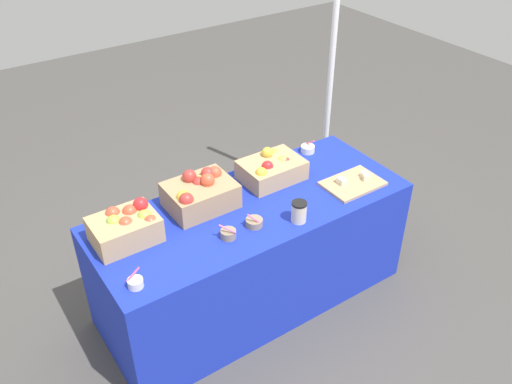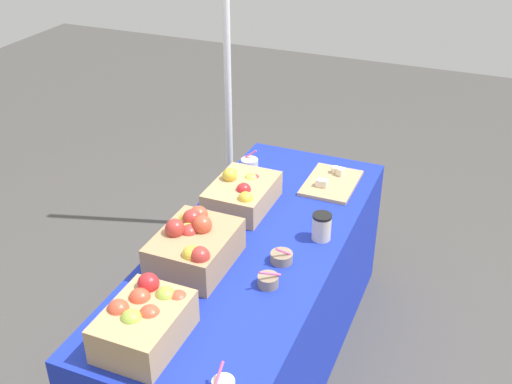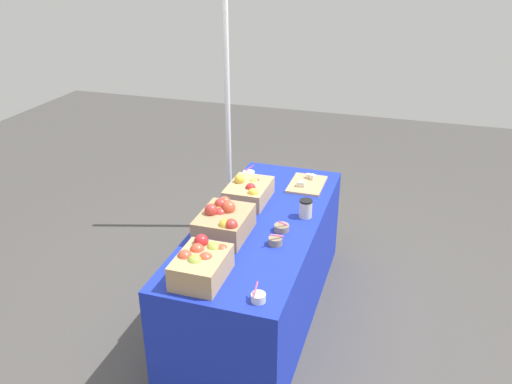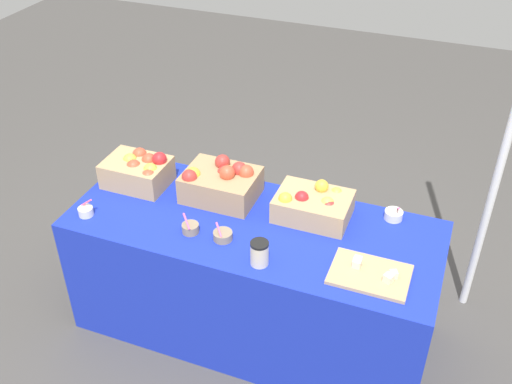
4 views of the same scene
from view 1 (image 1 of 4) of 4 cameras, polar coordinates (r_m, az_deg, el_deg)
ground_plane at (r=3.67m, az=-0.43°, el=-10.79°), size 10.00×10.00×0.00m
table at (r=3.41m, az=-0.45°, el=-6.43°), size 1.90×0.76×0.74m
apple_crate_left at (r=2.96m, az=-13.40°, el=-3.54°), size 0.34×0.26×0.20m
apple_crate_middle at (r=3.14m, az=-5.85°, el=-0.03°), size 0.38×0.29×0.21m
apple_crate_right at (r=3.38m, az=1.67°, el=2.45°), size 0.38×0.27×0.18m
cutting_board_front at (r=3.40m, az=10.07°, el=0.93°), size 0.36×0.25×0.06m
sample_bowl_near at (r=3.70m, az=5.43°, el=4.51°), size 0.09×0.09×0.10m
sample_bowl_mid at (r=3.01m, az=-0.19°, el=-3.20°), size 0.10×0.10×0.09m
sample_bowl_far at (r=2.94m, az=-2.91°, el=-4.38°), size 0.09×0.09×0.09m
sample_bowl_extra at (r=2.72m, az=-12.49°, el=-9.25°), size 0.08×0.08×0.10m
coffee_cup at (r=3.03m, az=4.51°, el=-2.07°), size 0.09×0.09×0.12m
tent_pole at (r=4.07m, az=7.81°, el=12.01°), size 0.04×0.04×2.14m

